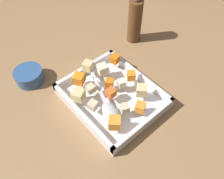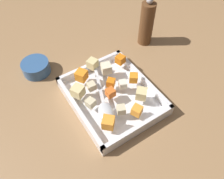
{
  "view_description": "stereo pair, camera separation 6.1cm",
  "coord_description": "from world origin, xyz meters",
  "px_view_note": "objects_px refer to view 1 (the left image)",
  "views": [
    {
      "loc": [
        0.31,
        -0.26,
        0.58
      ],
      "look_at": [
        -0.01,
        0.01,
        0.05
      ],
      "focal_mm": 35.76,
      "sensor_mm": 36.0,
      "label": 1
    },
    {
      "loc": [
        0.34,
        -0.22,
        0.58
      ],
      "look_at": [
        -0.01,
        0.01,
        0.05
      ],
      "focal_mm": 35.76,
      "sensor_mm": 36.0,
      "label": 2
    }
  ],
  "objects_px": {
    "pepper_mill": "(135,21)",
    "small_prep_bowl": "(29,76)",
    "baking_dish": "(112,97)",
    "serving_spoon": "(108,109)"
  },
  "relations": [
    {
      "from": "pepper_mill",
      "to": "small_prep_bowl",
      "type": "relative_size",
      "value": 2.01
    },
    {
      "from": "baking_dish",
      "to": "serving_spoon",
      "type": "distance_m",
      "value": 0.08
    },
    {
      "from": "baking_dish",
      "to": "small_prep_bowl",
      "type": "distance_m",
      "value": 0.29
    },
    {
      "from": "serving_spoon",
      "to": "small_prep_bowl",
      "type": "bearing_deg",
      "value": 39.96
    },
    {
      "from": "serving_spoon",
      "to": "pepper_mill",
      "type": "relative_size",
      "value": 1.17
    },
    {
      "from": "small_prep_bowl",
      "to": "pepper_mill",
      "type": "bearing_deg",
      "value": 79.87
    },
    {
      "from": "pepper_mill",
      "to": "small_prep_bowl",
      "type": "distance_m",
      "value": 0.43
    },
    {
      "from": "pepper_mill",
      "to": "small_prep_bowl",
      "type": "height_order",
      "value": "pepper_mill"
    },
    {
      "from": "baking_dish",
      "to": "serving_spoon",
      "type": "height_order",
      "value": "serving_spoon"
    },
    {
      "from": "pepper_mill",
      "to": "serving_spoon",
      "type": "bearing_deg",
      "value": -55.66
    }
  ]
}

